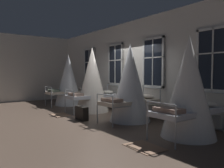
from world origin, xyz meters
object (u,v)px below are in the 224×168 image
at_px(cot_fourth, 189,88).
at_px(cot_second, 92,80).
at_px(suitcase_dark, 82,113).
at_px(cot_third, 130,84).
at_px(cot_first, 68,80).

bearing_deg(cot_fourth, cot_second, 89.71).
height_order(cot_fourth, suitcase_dark, cot_fourth).
xyz_separation_m(cot_third, suitcase_dark, (-1.02, -1.18, -0.97)).
bearing_deg(cot_fourth, suitcase_dark, 108.86).
bearing_deg(cot_second, cot_fourth, -88.30).
distance_m(cot_first, cot_fourth, 6.60).
distance_m(cot_third, cot_fourth, 2.18).
xyz_separation_m(cot_second, suitcase_dark, (1.17, -1.10, -1.01)).
height_order(cot_first, suitcase_dark, cot_first).
height_order(cot_third, cot_fourth, cot_third).
bearing_deg(cot_fourth, cot_third, 88.24).
distance_m(cot_second, cot_third, 2.19).
relative_size(cot_first, cot_second, 0.96).
bearing_deg(cot_third, cot_fourth, -91.94).
height_order(cot_second, suitcase_dark, cot_second).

